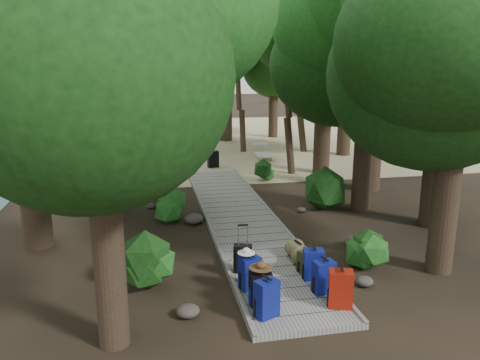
{
  "coord_description": "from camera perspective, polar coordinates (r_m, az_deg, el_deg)",
  "views": [
    {
      "loc": [
        -2.5,
        -11.47,
        4.33
      ],
      "look_at": [
        0.14,
        1.77,
        1.0
      ],
      "focal_mm": 35.0,
      "sensor_mm": 36.0,
      "label": 1
    }
  ],
  "objects": [
    {
      "name": "hat_brown",
      "position": [
        8.44,
        2.58,
        -10.26
      ],
      "size": [
        0.43,
        0.43,
        0.13
      ],
      "primitive_type": null,
      "color": "#51351E",
      "rests_on": "backpack_left_b"
    },
    {
      "name": "shrub_left_c",
      "position": [
        16.43,
        -11.01,
        0.46
      ],
      "size": [
        1.32,
        1.32,
        1.19
      ],
      "primitive_type": null,
      "color": "#164B18",
      "rests_on": "ground"
    },
    {
      "name": "sun_lounger",
      "position": [
        22.02,
        2.93,
        3.44
      ],
      "size": [
        0.81,
        2.12,
        0.67
      ],
      "primitive_type": null,
      "rotation": [
        0.0,
        0.0,
        -0.07
      ],
      "color": "silver",
      "rests_on": "sand_beach"
    },
    {
      "name": "shrub_left_a",
      "position": [
        9.64,
        -10.99,
        -9.93
      ],
      "size": [
        1.08,
        1.08,
        0.97
      ],
      "primitive_type": null,
      "color": "#164B18",
      "rests_on": "ground"
    },
    {
      "name": "rock_left_b",
      "position": [
        10.79,
        -12.38,
        -9.58
      ],
      "size": [
        0.36,
        0.32,
        0.2
      ],
      "primitive_type": null,
      "color": "#4C473F",
      "rests_on": "ground"
    },
    {
      "name": "rock_right_c",
      "position": [
        14.26,
        7.49,
        -3.62
      ],
      "size": [
        0.28,
        0.25,
        0.15
      ],
      "primitive_type": null,
      "color": "#4C473F",
      "rests_on": "ground"
    },
    {
      "name": "suitcase_on_boardwalk",
      "position": [
        9.87,
        0.35,
        -9.54
      ],
      "size": [
        0.42,
        0.3,
        0.59
      ],
      "primitive_type": null,
      "rotation": [
        0.0,
        0.0,
        -0.27
      ],
      "color": "black",
      "rests_on": "boardwalk"
    },
    {
      "name": "tree_back_a",
      "position": [
        26.15,
        -8.82,
        12.85
      ],
      "size": [
        4.55,
        4.55,
        7.88
      ],
      "primitive_type": null,
      "color": "black",
      "rests_on": "ground"
    },
    {
      "name": "rock_left_a",
      "position": [
        8.6,
        -6.35,
        -15.59
      ],
      "size": [
        0.42,
        0.37,
        0.23
      ],
      "primitive_type": null,
      "color": "#4C473F",
      "rests_on": "ground"
    },
    {
      "name": "tree_right_c",
      "position": [
        14.36,
        15.4,
        12.48
      ],
      "size": [
        4.75,
        4.75,
        8.21
      ],
      "primitive_type": null,
      "color": "black",
      "rests_on": "ground"
    },
    {
      "name": "tree_right_f",
      "position": [
        23.29,
        13.05,
        14.48
      ],
      "size": [
        5.29,
        5.29,
        9.44
      ],
      "primitive_type": null,
      "color": "black",
      "rests_on": "ground"
    },
    {
      "name": "tree_right_a",
      "position": [
        10.29,
        25.03,
        10.21
      ],
      "size": [
        4.69,
        4.69,
        7.81
      ],
      "primitive_type": null,
      "color": "black",
      "rests_on": "ground"
    },
    {
      "name": "lone_suitcase_on_sand",
      "position": [
        20.2,
        -3.3,
        2.55
      ],
      "size": [
        0.5,
        0.35,
        0.71
      ],
      "primitive_type": null,
      "rotation": [
        0.0,
        0.0,
        0.21
      ],
      "color": "black",
      "rests_on": "sand_beach"
    },
    {
      "name": "rock_right_b",
      "position": [
        11.84,
        13.8,
        -7.29
      ],
      "size": [
        0.51,
        0.46,
        0.28
      ],
      "primitive_type": null,
      "color": "#4C473F",
      "rests_on": "ground"
    },
    {
      "name": "hat_white",
      "position": [
        9.03,
        0.77,
        -8.57
      ],
      "size": [
        0.34,
        0.34,
        0.11
      ],
      "primitive_type": null,
      "color": "silver",
      "rests_on": "backpack_left_c"
    },
    {
      "name": "tree_left_a",
      "position": [
        6.98,
        -16.75,
        6.12
      ],
      "size": [
        4.15,
        4.15,
        6.92
      ],
      "primitive_type": null,
      "color": "black",
      "rests_on": "ground"
    },
    {
      "name": "shrub_right_a",
      "position": [
        10.56,
        14.94,
        -8.52
      ],
      "size": [
        0.88,
        0.88,
        0.79
      ],
      "primitive_type": null,
      "color": "#164B18",
      "rests_on": "ground"
    },
    {
      "name": "palm_left_a",
      "position": [
        18.27,
        -17.3,
        9.69
      ],
      "size": [
        4.02,
        4.02,
        6.4
      ],
      "primitive_type": null,
      "color": "#133D11",
      "rests_on": "ground"
    },
    {
      "name": "backpack_left_a",
      "position": [
        8.23,
        3.26,
        -14.0
      ],
      "size": [
        0.47,
        0.41,
        0.73
      ],
      "primitive_type": null,
      "rotation": [
        0.0,
        0.0,
        0.43
      ],
      "color": "navy",
      "rests_on": "boardwalk"
    },
    {
      "name": "palm_right_c",
      "position": [
        23.88,
        0.85,
        11.06
      ],
      "size": [
        3.98,
        3.98,
        6.33
      ],
      "primitive_type": null,
      "color": "#133D11",
      "rests_on": "ground"
    },
    {
      "name": "ground",
      "position": [
        12.51,
        0.96,
        -6.4
      ],
      "size": [
        120.0,
        120.0,
        0.0
      ],
      "primitive_type": "plane",
      "color": "#322419",
      "rests_on": "ground"
    },
    {
      "name": "backpack_right_a",
      "position": [
        8.7,
        12.16,
        -12.62
      ],
      "size": [
        0.49,
        0.42,
        0.75
      ],
      "primitive_type": null,
      "rotation": [
        0.0,
        0.0,
        -0.32
      ],
      "color": "#992007",
      "rests_on": "boardwalk"
    },
    {
      "name": "sand_beach",
      "position": [
        27.92,
        -6.04,
        4.88
      ],
      "size": [
        40.0,
        22.0,
        0.02
      ],
      "primitive_type": "cube",
      "color": "tan",
      "rests_on": "ground"
    },
    {
      "name": "tree_right_d",
      "position": [
        16.9,
        16.59,
        19.48
      ],
      "size": [
        6.7,
        6.7,
        12.29
      ],
      "primitive_type": null,
      "color": "black",
      "rests_on": "ground"
    },
    {
      "name": "shrub_right_c",
      "position": [
        17.76,
        3.15,
        0.89
      ],
      "size": [
        0.79,
        0.79,
        0.71
      ],
      "primitive_type": null,
      "color": "#164B18",
      "rests_on": "ground"
    },
    {
      "name": "kayak",
      "position": [
        21.58,
        -13.53,
        2.39
      ],
      "size": [
        1.44,
        3.33,
        0.33
      ],
      "primitive_type": "ellipsoid",
      "rotation": [
        0.0,
        0.0,
        0.23
      ],
      "color": "red",
      "rests_on": "sand_beach"
    },
    {
      "name": "tree_back_b",
      "position": [
        27.3,
        -1.84,
        16.22
      ],
      "size": [
        6.11,
        6.11,
        10.92
      ],
      "primitive_type": null,
      "color": "black",
      "rests_on": "ground"
    },
    {
      "name": "backpack_right_d",
      "position": [
        9.97,
        8.11,
        -9.64
      ],
      "size": [
        0.4,
        0.33,
        0.52
      ],
      "primitive_type": null,
      "rotation": [
        0.0,
        0.0,
        0.29
      ],
      "color": "#2E3915",
      "rests_on": "boardwalk"
    },
    {
      "name": "shrub_left_b",
      "position": [
        13.45,
        -7.94,
        -3.14
      ],
      "size": [
        0.96,
        0.96,
        0.86
      ],
      "primitive_type": null,
      "color": "#164B18",
      "rests_on": "ground"
    },
    {
      "name": "tree_back_c",
      "position": [
        28.68,
        4.16,
        13.27
      ],
      "size": [
        4.5,
        4.5,
        8.1
      ],
      "primitive_type": null,
      "color": "black",
      "rests_on": "ground"
    },
    {
      "name": "tree_left_c",
      "position": [
        14.24,
        -16.11,
        10.65
      ],
      "size": [
        4.21,
        4.21,
        7.33
      ],
      "primitive_type": null,
      "color": "black",
      "rests_on": "ground"
    },
    {
      "name": "backpack_right_b",
      "position": [
        9.14,
        10.18,
        -11.36
      ],
      "size": [
        0.42,
        0.33,
        0.7
      ],
      "primitive_type": null,
      "rotation": [
        0.0,
        0.0,
        0.15
      ],
      "color": "navy",
      "rests_on": "boardwalk"
    },
    {
      "name": "rock_right_a",
      "position": [
        9.93,
        14.92,
        -11.85
      ],
      "size": [
        0.37,
        0.33,
        0.2
      ],
      "primitive_type": null,
      "color": "#4C473F",
      "rests_on": "ground"
    },
    {
      "name": "tree_right_b",
      "position": [
        13.47,
        24.48,
        16.79
      ],
      "size": [
        5.93,
        5.93,
        10.6
      ],
      "primitive_type": null,
      "color": "black",
      "rests_on": "ground"
    },
    {
      "name": "backpack_left_c",
      "position": [
        9.16,
        1.23,
        -11.04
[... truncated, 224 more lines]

